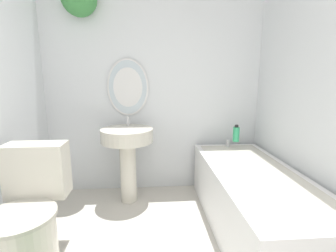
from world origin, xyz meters
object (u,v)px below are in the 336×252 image
at_px(pedestal_sink, 127,147).
at_px(shampoo_bottle, 236,134).
at_px(toilet, 27,221).
at_px(bathtub, 254,199).

xyz_separation_m(pedestal_sink, shampoo_bottle, (1.14, 0.07, 0.10)).
xyz_separation_m(toilet, pedestal_sink, (0.59, 0.85, 0.24)).
relative_size(toilet, shampoo_bottle, 4.51).
bearing_deg(pedestal_sink, shampoo_bottle, 3.75).
bearing_deg(shampoo_bottle, pedestal_sink, -176.25).
distance_m(toilet, bathtub, 1.69).
distance_m(pedestal_sink, bathtub, 1.26).
height_order(pedestal_sink, shampoo_bottle, pedestal_sink).
bearing_deg(pedestal_sink, bathtub, -28.06).
relative_size(toilet, pedestal_sink, 0.93).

